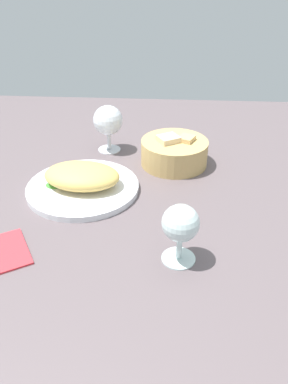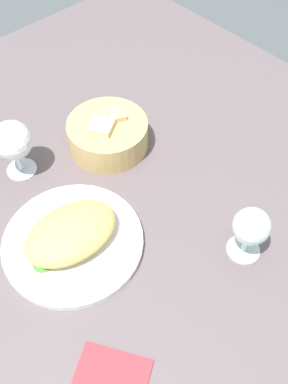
% 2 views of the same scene
% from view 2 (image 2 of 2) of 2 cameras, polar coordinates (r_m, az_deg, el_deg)
% --- Properties ---
extents(ground_plane, '(1.40, 1.40, 0.02)m').
position_cam_2_polar(ground_plane, '(0.80, -5.59, -7.22)').
color(ground_plane, '#5F5256').
extents(plate, '(0.26, 0.26, 0.01)m').
position_cam_2_polar(plate, '(0.79, -9.40, -6.56)').
color(plate, white).
rests_on(plate, ground_plane).
extents(omelette, '(0.18, 0.14, 0.05)m').
position_cam_2_polar(omelette, '(0.77, -9.71, -5.36)').
color(omelette, '#E0BA5E').
rests_on(omelette, plate).
extents(lettuce_garnish, '(0.04, 0.04, 0.01)m').
position_cam_2_polar(lettuce_garnish, '(0.77, -13.26, -8.90)').
color(lettuce_garnish, '#3E8B34').
rests_on(lettuce_garnish, plate).
extents(bread_basket, '(0.17, 0.17, 0.08)m').
position_cam_2_polar(bread_basket, '(0.92, -4.82, 7.67)').
color(bread_basket, tan).
rests_on(bread_basket, ground_plane).
extents(wine_glass_near, '(0.07, 0.07, 0.11)m').
position_cam_2_polar(wine_glass_near, '(0.74, 14.02, -4.68)').
color(wine_glass_near, silver).
rests_on(wine_glass_near, ground_plane).
extents(wine_glass_far, '(0.08, 0.08, 0.13)m').
position_cam_2_polar(wine_glass_far, '(0.87, -17.08, 6.38)').
color(wine_glass_far, silver).
rests_on(wine_glass_far, ground_plane).
extents(folded_napkin, '(0.12, 0.13, 0.01)m').
position_cam_2_polar(folded_napkin, '(0.70, -4.21, -22.89)').
color(folded_napkin, red).
rests_on(folded_napkin, ground_plane).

